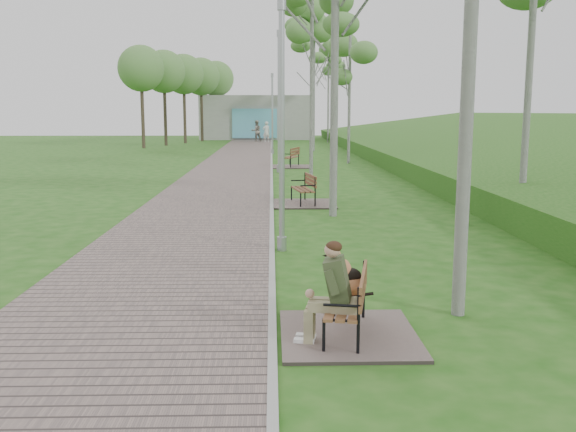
# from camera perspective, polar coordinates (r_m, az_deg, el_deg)

# --- Properties ---
(ground) EXTENTS (120.00, 120.00, 0.00)m
(ground) POSITION_cam_1_polar(r_m,az_deg,el_deg) (9.94, -1.43, -5.64)
(ground) COLOR #1C5211
(ground) RESTS_ON ground
(walkway) EXTENTS (3.50, 67.00, 0.04)m
(walkway) POSITION_cam_1_polar(r_m,az_deg,el_deg) (31.26, -4.70, 4.59)
(walkway) COLOR #635450
(walkway) RESTS_ON ground
(kerb) EXTENTS (0.10, 67.00, 0.05)m
(kerb) POSITION_cam_1_polar(r_m,az_deg,el_deg) (31.21, -1.48, 4.62)
(kerb) COLOR #999993
(kerb) RESTS_ON ground
(embankment) EXTENTS (14.00, 70.00, 1.60)m
(embankment) POSITION_cam_1_polar(r_m,az_deg,el_deg) (32.05, 20.58, 4.11)
(embankment) COLOR #4A792C
(embankment) RESTS_ON ground
(building_north) EXTENTS (10.00, 5.20, 4.00)m
(building_north) POSITION_cam_1_polar(r_m,az_deg,el_deg) (60.60, -2.93, 8.74)
(building_north) COLOR #9E9E99
(building_north) RESTS_ON ground
(bench_main) EXTENTS (1.55, 1.73, 1.36)m
(bench_main) POSITION_cam_1_polar(r_m,az_deg,el_deg) (7.38, 4.81, -7.98)
(bench_main) COLOR #635450
(bench_main) RESTS_ON ground
(bench_second) EXTENTS (1.70, 1.89, 1.04)m
(bench_second) POSITION_cam_1_polar(r_m,az_deg,el_deg) (17.81, 1.35, 1.64)
(bench_second) COLOR #635450
(bench_second) RESTS_ON ground
(bench_third) EXTENTS (1.84, 2.04, 1.13)m
(bench_third) POSITION_cam_1_polar(r_m,az_deg,el_deg) (29.86, 0.21, 4.77)
(bench_third) COLOR #635450
(bench_third) RESTS_ON ground
(lamp_post_near) EXTENTS (0.18, 0.18, 4.53)m
(lamp_post_near) POSITION_cam_1_polar(r_m,az_deg,el_deg) (11.67, -0.56, 7.11)
(lamp_post_near) COLOR #9D9FA5
(lamp_post_near) RESTS_ON ground
(lamp_post_second) EXTENTS (0.23, 0.23, 5.86)m
(lamp_post_second) POSITION_cam_1_polar(r_m,az_deg,el_deg) (27.13, -0.78, 9.66)
(lamp_post_second) COLOR #9D9FA5
(lamp_post_second) RESTS_ON ground
(lamp_post_third) EXTENTS (0.19, 0.19, 4.83)m
(lamp_post_third) POSITION_cam_1_polar(r_m,az_deg,el_deg) (39.21, -1.40, 8.84)
(lamp_post_third) COLOR #9D9FA5
(lamp_post_third) RESTS_ON ground
(pedestrian_near) EXTENTS (0.75, 0.64, 1.74)m
(pedestrian_near) POSITION_cam_1_polar(r_m,az_deg,el_deg) (53.57, -1.94, 7.47)
(pedestrian_near) COLOR silver
(pedestrian_near) RESTS_ON ground
(pedestrian_far) EXTENTS (1.08, 0.97, 1.82)m
(pedestrian_far) POSITION_cam_1_polar(r_m,az_deg,el_deg) (54.96, -2.83, 7.55)
(pedestrian_far) COLOR gray
(pedestrian_far) RESTS_ON ground
(birch_mid_a) EXTENTS (2.71, 2.71, 8.31)m
(birch_mid_a) POSITION_cam_1_polar(r_m,az_deg,el_deg) (25.86, 2.15, 18.09)
(birch_mid_a) COLOR silver
(birch_mid_a) RESTS_ON ground
(birch_mid_c) EXTENTS (2.34, 2.34, 6.54)m
(birch_mid_c) POSITION_cam_1_polar(r_m,az_deg,el_deg) (32.26, 5.53, 13.82)
(birch_mid_c) COLOR silver
(birch_mid_c) RESTS_ON ground
(birch_far_b) EXTENTS (2.71, 2.71, 10.06)m
(birch_far_b) POSITION_cam_1_polar(r_m,az_deg,el_deg) (42.24, 2.34, 16.53)
(birch_far_b) COLOR silver
(birch_far_b) RESTS_ON ground
(birch_distant_a) EXTENTS (2.86, 2.86, 8.55)m
(birch_distant_a) POSITION_cam_1_polar(r_m,az_deg,el_deg) (48.59, 2.10, 14.18)
(birch_distant_a) COLOR silver
(birch_distant_a) RESTS_ON ground
(birch_distant_b) EXTENTS (2.41, 2.41, 8.52)m
(birch_distant_b) POSITION_cam_1_polar(r_m,az_deg,el_deg) (54.07, 3.63, 13.65)
(birch_distant_b) COLOR silver
(birch_distant_b) RESTS_ON ground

